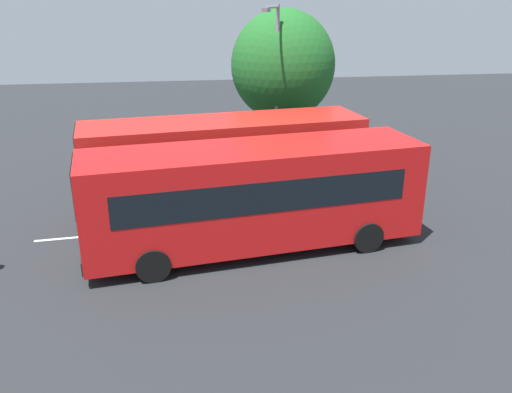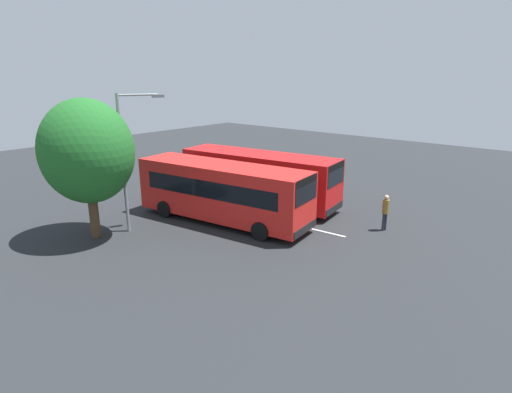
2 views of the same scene
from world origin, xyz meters
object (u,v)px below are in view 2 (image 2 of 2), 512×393
bus_far_left (223,191)px  street_lamp (127,154)px  pedestrian (385,210)px  bus_center_left (259,177)px  depot_tree (87,152)px

bus_far_left → street_lamp: size_ratio=1.48×
bus_far_left → pedestrian: bearing=23.5°
bus_far_left → bus_center_left: same height
pedestrian → depot_tree: size_ratio=0.28×
bus_far_left → bus_center_left: (-0.51, 3.55, 0.00)m
pedestrian → street_lamp: (-9.52, -7.99, 2.77)m
bus_far_left → pedestrian: 8.19m
bus_center_left → pedestrian: size_ratio=5.39×
bus_far_left → pedestrian: (7.02, 4.17, -0.59)m
bus_center_left → pedestrian: bearing=-2.8°
bus_far_left → street_lamp: bearing=-130.5°
bus_center_left → street_lamp: (-2.00, -7.37, 2.19)m
bus_far_left → depot_tree: 6.76m
street_lamp → depot_tree: size_ratio=1.02×
pedestrian → street_lamp: bearing=54.1°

